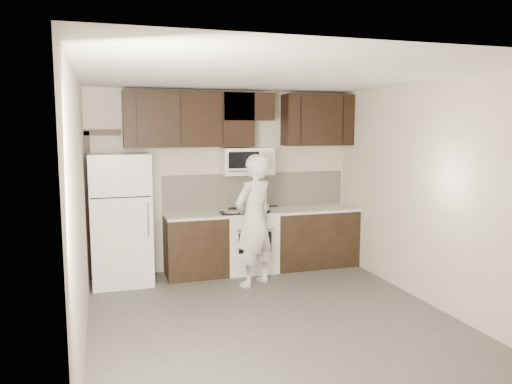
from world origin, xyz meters
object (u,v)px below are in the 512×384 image
stove (249,241)px  microwave (247,161)px  person (254,220)px  refrigerator (121,219)px

stove → microwave: microwave is taller
person → refrigerator: bearing=-50.4°
refrigerator → person: bearing=-20.0°
microwave → stove: bearing=-89.9°
stove → refrigerator: (-1.85, -0.05, 0.44)m
microwave → refrigerator: size_ratio=0.42×
stove → refrigerator: size_ratio=0.52×
person → microwave: bearing=-129.9°
microwave → refrigerator: (-1.85, -0.17, -0.75)m
refrigerator → person: 1.83m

